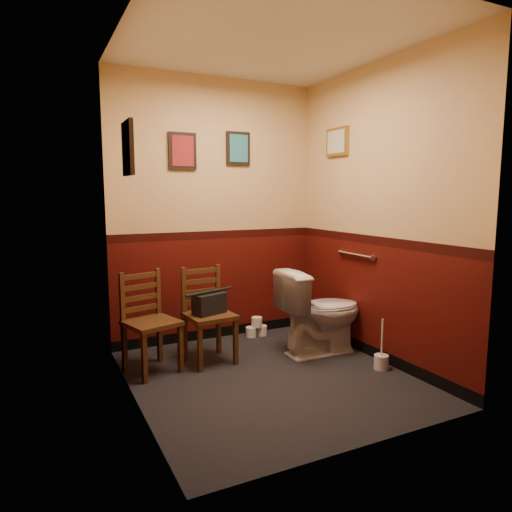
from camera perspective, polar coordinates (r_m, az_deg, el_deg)
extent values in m
cube|color=black|center=(3.98, 1.64, -14.87)|extent=(2.20, 2.40, 0.00)
cube|color=silver|center=(3.86, 1.81, 25.41)|extent=(2.20, 2.40, 0.00)
cube|color=#420C08|center=(4.77, -5.06, 5.55)|extent=(2.20, 0.00, 2.70)
cube|color=#420C08|center=(2.68, 13.84, 3.67)|extent=(2.20, 0.00, 2.70)
cube|color=#420C08|center=(3.31, -15.41, 4.35)|extent=(0.00, 2.40, 2.70)
cube|color=#420C08|center=(4.30, 14.84, 5.09)|extent=(0.00, 2.40, 2.70)
cylinder|color=silver|center=(4.51, 12.25, 0.17)|extent=(0.03, 0.50, 0.03)
cylinder|color=silver|center=(4.33, 14.50, -0.20)|extent=(0.02, 0.06, 0.06)
cylinder|color=silver|center=(4.72, 10.55, 0.55)|extent=(0.02, 0.06, 0.06)
cube|color=black|center=(4.65, -9.19, 12.83)|extent=(0.28, 0.03, 0.36)
cube|color=maroon|center=(4.64, -9.13, 12.85)|extent=(0.22, 0.01, 0.30)
cube|color=black|center=(4.87, -2.26, 13.28)|extent=(0.26, 0.03, 0.34)
cube|color=teal|center=(4.85, -2.17, 13.30)|extent=(0.20, 0.01, 0.28)
cube|color=black|center=(3.42, -15.74, 12.83)|extent=(0.03, 0.30, 0.38)
cube|color=#BFBC96|center=(3.43, -15.45, 12.83)|extent=(0.01, 0.24, 0.31)
cube|color=olive|center=(4.79, 10.12, 13.87)|extent=(0.03, 0.34, 0.28)
cube|color=#BFBC96|center=(4.78, 9.95, 13.88)|extent=(0.01, 0.28, 0.22)
imported|color=white|center=(4.45, 8.08, -6.97)|extent=(0.84, 0.49, 0.81)
cylinder|color=silver|center=(4.26, 15.38, -12.66)|extent=(0.13, 0.13, 0.13)
cylinder|color=silver|center=(4.19, 15.48, -9.96)|extent=(0.02, 0.02, 0.36)
cube|color=#442914|center=(4.05, -12.92, -8.17)|extent=(0.50, 0.50, 0.04)
cube|color=#442914|center=(3.89, -13.80, -12.22)|extent=(0.05, 0.05, 0.43)
cube|color=#442914|center=(4.18, -16.13, -10.87)|extent=(0.05, 0.05, 0.43)
cube|color=#442914|center=(4.05, -9.41, -11.26)|extent=(0.05, 0.05, 0.43)
cube|color=#442914|center=(4.34, -11.96, -10.05)|extent=(0.05, 0.05, 0.43)
cube|color=#442914|center=(4.07, -16.39, -5.04)|extent=(0.05, 0.04, 0.43)
cube|color=#442914|center=(4.23, -12.15, -4.42)|extent=(0.05, 0.04, 0.43)
cube|color=#442914|center=(4.17, -14.18, -6.35)|extent=(0.32, 0.12, 0.04)
cube|color=#442914|center=(4.15, -14.22, -5.06)|extent=(0.32, 0.12, 0.04)
cube|color=#442914|center=(4.13, -14.26, -3.75)|extent=(0.32, 0.12, 0.04)
cube|color=#442914|center=(4.11, -14.31, -2.43)|extent=(0.32, 0.12, 0.04)
cube|color=#442914|center=(4.19, -5.83, -7.44)|extent=(0.44, 0.44, 0.04)
cube|color=#442914|center=(4.03, -7.01, -11.30)|extent=(0.04, 0.04, 0.43)
cube|color=#442914|center=(4.34, -8.89, -9.95)|extent=(0.04, 0.04, 0.43)
cube|color=#442914|center=(4.18, -2.56, -10.57)|extent=(0.04, 0.04, 0.43)
cube|color=#442914|center=(4.47, -4.70, -9.34)|extent=(0.04, 0.04, 0.43)
cube|color=#442914|center=(4.23, -9.04, -4.32)|extent=(0.04, 0.04, 0.43)
cube|color=#442914|center=(4.37, -4.79, -3.87)|extent=(0.04, 0.04, 0.43)
cube|color=#442914|center=(4.33, -6.85, -5.66)|extent=(0.33, 0.05, 0.04)
cube|color=#442914|center=(4.30, -6.87, -4.41)|extent=(0.33, 0.05, 0.04)
cube|color=#442914|center=(4.28, -6.89, -3.14)|extent=(0.33, 0.05, 0.04)
cube|color=#442914|center=(4.27, -6.91, -1.87)|extent=(0.33, 0.05, 0.04)
cube|color=black|center=(4.16, -5.85, -5.96)|extent=(0.33, 0.24, 0.19)
cylinder|color=black|center=(4.14, -5.87, -4.46)|extent=(0.25, 0.11, 0.03)
cylinder|color=silver|center=(4.99, -0.62, -9.47)|extent=(0.12, 0.12, 0.11)
cylinder|color=silver|center=(5.04, 0.70, -9.28)|extent=(0.12, 0.12, 0.11)
cylinder|color=silver|center=(4.98, 0.10, -8.24)|extent=(0.12, 0.12, 0.11)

